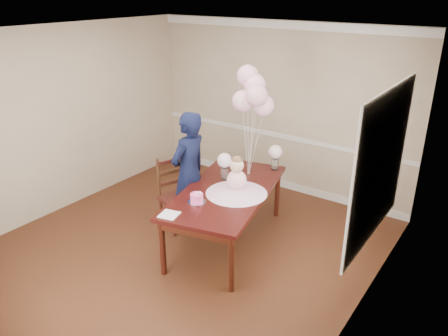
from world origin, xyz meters
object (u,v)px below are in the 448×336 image
dining_chair_seat (178,199)px  woman (189,173)px  dining_table_top (227,191)px  birthday_cake (197,198)px

dining_chair_seat → woman: bearing=41.6°
dining_table_top → birthday_cake: bearing=-114.0°
birthday_cake → woman: (-0.51, 0.48, 0.02)m
birthday_cake → dining_chair_seat: birthday_cake is taller
birthday_cake → woman: bearing=136.9°
dining_chair_seat → dining_table_top: bearing=26.1°
birthday_cake → woman: woman is taller
dining_table_top → birthday_cake: birthday_cake is taller
dining_chair_seat → woman: woman is taller
dining_table_top → woman: size_ratio=1.20×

